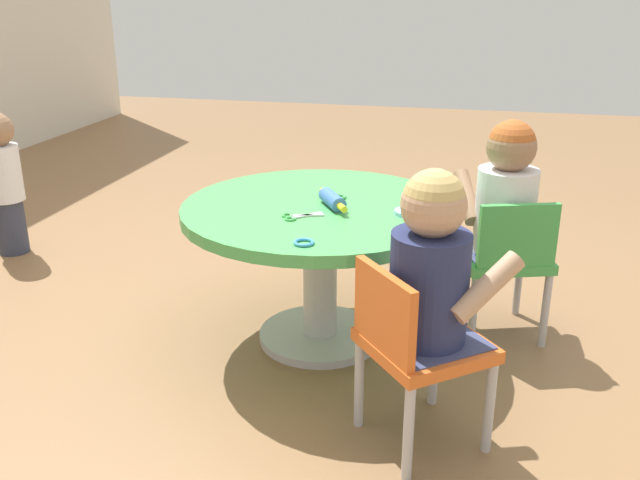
{
  "coord_description": "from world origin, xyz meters",
  "views": [
    {
      "loc": [
        -2.21,
        -0.52,
        1.23
      ],
      "look_at": [
        0.0,
        0.0,
        0.38
      ],
      "focal_mm": 39.36,
      "sensor_mm": 36.0,
      "label": 1
    }
  ],
  "objects_px": {
    "rolling_pin": "(332,200)",
    "child_chair_right": "(504,258)",
    "seated_child_left": "(432,265)",
    "craft_scissors": "(297,216)",
    "craft_table": "(320,236)",
    "toddler_standing": "(3,179)",
    "child_chair_left": "(415,345)",
    "seated_child_right": "(506,193)"
  },
  "relations": [
    {
      "from": "craft_table",
      "to": "rolling_pin",
      "type": "relative_size",
      "value": 4.57
    },
    {
      "from": "child_chair_right",
      "to": "toddler_standing",
      "type": "bearing_deg",
      "value": 81.64
    },
    {
      "from": "toddler_standing",
      "to": "rolling_pin",
      "type": "distance_m",
      "value": 1.76
    },
    {
      "from": "child_chair_left",
      "to": "craft_scissors",
      "type": "height_order",
      "value": "child_chair_left"
    },
    {
      "from": "craft_table",
      "to": "child_chair_left",
      "type": "distance_m",
      "value": 0.66
    },
    {
      "from": "seated_child_left",
      "to": "craft_scissors",
      "type": "bearing_deg",
      "value": 52.42
    },
    {
      "from": "seated_child_left",
      "to": "craft_scissors",
      "type": "height_order",
      "value": "seated_child_left"
    },
    {
      "from": "child_chair_left",
      "to": "rolling_pin",
      "type": "xyz_separation_m",
      "value": [
        0.51,
        0.34,
        0.23
      ]
    },
    {
      "from": "toddler_standing",
      "to": "craft_scissors",
      "type": "bearing_deg",
      "value": -112.48
    },
    {
      "from": "craft_table",
      "to": "seated_child_right",
      "type": "distance_m",
      "value": 0.67
    },
    {
      "from": "child_chair_left",
      "to": "seated_child_left",
      "type": "bearing_deg",
      "value": -50.65
    },
    {
      "from": "child_chair_left",
      "to": "craft_table",
      "type": "bearing_deg",
      "value": 36.3
    },
    {
      "from": "seated_child_right",
      "to": "rolling_pin",
      "type": "relative_size",
      "value": 2.47
    },
    {
      "from": "child_chair_left",
      "to": "craft_scissors",
      "type": "relative_size",
      "value": 3.8
    },
    {
      "from": "child_chair_left",
      "to": "rolling_pin",
      "type": "relative_size",
      "value": 2.6
    },
    {
      "from": "seated_child_right",
      "to": "toddler_standing",
      "type": "distance_m",
      "value": 2.27
    },
    {
      "from": "craft_table",
      "to": "craft_scissors",
      "type": "xyz_separation_m",
      "value": [
        -0.15,
        0.04,
        0.12
      ]
    },
    {
      "from": "child_chair_right",
      "to": "toddler_standing",
      "type": "xyz_separation_m",
      "value": [
        0.33,
        2.26,
        0.05
      ]
    },
    {
      "from": "child_chair_right",
      "to": "rolling_pin",
      "type": "distance_m",
      "value": 0.66
    },
    {
      "from": "child_chair_left",
      "to": "child_chair_right",
      "type": "xyz_separation_m",
      "value": [
        0.7,
        -0.24,
        0.0
      ]
    },
    {
      "from": "craft_table",
      "to": "seated_child_left",
      "type": "bearing_deg",
      "value": -140.2
    },
    {
      "from": "child_chair_left",
      "to": "child_chair_right",
      "type": "bearing_deg",
      "value": -18.97
    },
    {
      "from": "craft_table",
      "to": "craft_scissors",
      "type": "bearing_deg",
      "value": 164.47
    },
    {
      "from": "seated_child_right",
      "to": "craft_scissors",
      "type": "height_order",
      "value": "seated_child_right"
    },
    {
      "from": "craft_scissors",
      "to": "craft_table",
      "type": "bearing_deg",
      "value": -15.53
    },
    {
      "from": "craft_table",
      "to": "rolling_pin",
      "type": "xyz_separation_m",
      "value": [
        -0.01,
        -0.05,
        0.14
      ]
    },
    {
      "from": "seated_child_left",
      "to": "child_chair_right",
      "type": "distance_m",
      "value": 0.75
    },
    {
      "from": "craft_table",
      "to": "seated_child_right",
      "type": "xyz_separation_m",
      "value": [
        0.22,
        -0.62,
        0.13
      ]
    },
    {
      "from": "rolling_pin",
      "to": "child_chair_right",
      "type": "bearing_deg",
      "value": -71.88
    },
    {
      "from": "craft_table",
      "to": "child_chair_left",
      "type": "bearing_deg",
      "value": -143.7
    },
    {
      "from": "craft_table",
      "to": "seated_child_left",
      "type": "height_order",
      "value": "seated_child_left"
    },
    {
      "from": "seated_child_left",
      "to": "child_chair_left",
      "type": "bearing_deg",
      "value": 129.35
    },
    {
      "from": "child_chair_right",
      "to": "seated_child_right",
      "type": "xyz_separation_m",
      "value": [
        0.04,
        0.01,
        0.23
      ]
    },
    {
      "from": "child_chair_right",
      "to": "craft_scissors",
      "type": "distance_m",
      "value": 0.77
    },
    {
      "from": "child_chair_right",
      "to": "rolling_pin",
      "type": "relative_size",
      "value": 2.6
    },
    {
      "from": "child_chair_left",
      "to": "seated_child_right",
      "type": "relative_size",
      "value": 1.05
    },
    {
      "from": "seated_child_left",
      "to": "child_chair_right",
      "type": "bearing_deg",
      "value": -17.28
    },
    {
      "from": "toddler_standing",
      "to": "craft_scissors",
      "type": "height_order",
      "value": "toddler_standing"
    },
    {
      "from": "craft_table",
      "to": "seated_child_left",
      "type": "distance_m",
      "value": 0.67
    },
    {
      "from": "craft_table",
      "to": "child_chair_right",
      "type": "height_order",
      "value": "child_chair_right"
    },
    {
      "from": "toddler_standing",
      "to": "child_chair_left",
      "type": "bearing_deg",
      "value": -117.18
    },
    {
      "from": "craft_table",
      "to": "rolling_pin",
      "type": "distance_m",
      "value": 0.15
    }
  ]
}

